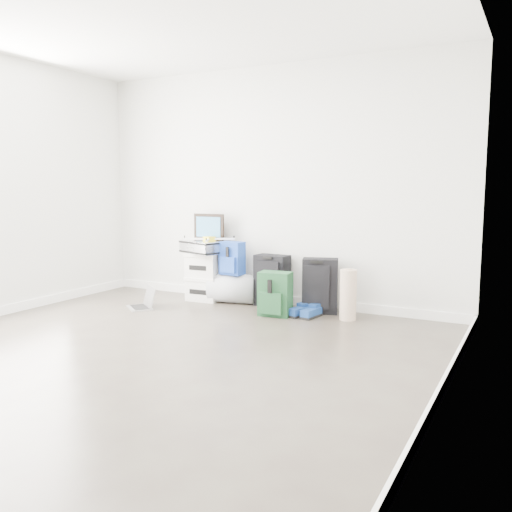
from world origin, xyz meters
The scene contains 14 objects.
ground centered at (0.00, 0.00, 0.00)m, with size 5.00×5.00×0.00m, color #392F29.
room_envelope centered at (0.00, 0.02, 1.72)m, with size 4.52×5.02×2.71m.
boxes_stack centered at (-0.76, 2.25, 0.29)m, with size 0.42×0.35×0.57m.
briefcase centered at (-0.76, 2.25, 0.64)m, with size 0.50×0.37×0.14m, color #B2B2B7.
painting centered at (-0.76, 2.34, 0.87)m, with size 0.42×0.04×0.31m.
drone centered at (-0.68, 2.23, 0.74)m, with size 0.55×0.55×0.05m.
duffel_bag centered at (-0.39, 2.28, 0.17)m, with size 0.34×0.34×0.55m, color #93969B.
blue_backpack centered at (-0.39, 2.25, 0.52)m, with size 0.28×0.22×0.38m.
large_suitcase centered at (0.08, 2.34, 0.29)m, with size 0.38×0.26×0.58m.
green_backpack centered at (0.32, 1.92, 0.22)m, with size 0.35×0.27×0.46m.
carry_on centered at (0.69, 2.27, 0.29)m, with size 0.42×0.34×0.59m.
shoes centered at (0.63, 2.02, 0.05)m, with size 0.30×0.30×0.09m.
rolled_rug centered at (1.05, 2.12, 0.26)m, with size 0.17×0.17×0.52m, color tan.
laptop centered at (-1.14, 1.56, 0.06)m, with size 0.41×0.39×0.24m.
Camera 1 is at (2.74, -3.09, 1.35)m, focal length 38.00 mm.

